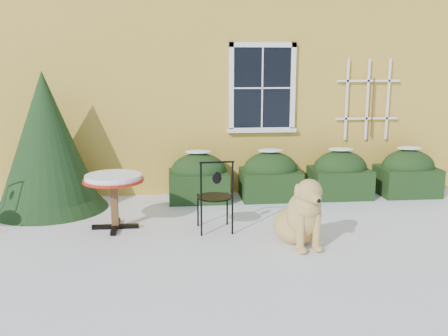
{
  "coord_description": "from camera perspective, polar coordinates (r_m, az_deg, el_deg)",
  "views": [
    {
      "loc": [
        -0.73,
        -6.14,
        2.37
      ],
      "look_at": [
        0.0,
        1.0,
        0.9
      ],
      "focal_mm": 40.0,
      "sensor_mm": 36.0,
      "label": 1
    }
  ],
  "objects": [
    {
      "name": "house",
      "position": [
        13.19,
        -2.74,
        15.25
      ],
      "size": [
        12.4,
        8.4,
        6.4
      ],
      "color": "gold",
      "rests_on": "ground"
    },
    {
      "name": "patio_chair_near",
      "position": [
        7.21,
        -1.02,
        -3.16
      ],
      "size": [
        0.52,
        0.51,
        1.07
      ],
      "rotation": [
        0.0,
        0.0,
        3.2
      ],
      "color": "black",
      "rests_on": "ground"
    },
    {
      "name": "hedge_row",
      "position": [
        9.22,
        9.26,
        -0.89
      ],
      "size": [
        4.95,
        0.8,
        0.91
      ],
      "color": "black",
      "rests_on": "ground"
    },
    {
      "name": "bistro_table",
      "position": [
        7.46,
        -12.51,
        -1.78
      ],
      "size": [
        0.88,
        0.88,
        0.82
      ],
      "rotation": [
        0.0,
        0.0,
        -0.21
      ],
      "color": "black",
      "rests_on": "ground"
    },
    {
      "name": "evergreen_shrub",
      "position": [
        8.75,
        -19.54,
        1.42
      ],
      "size": [
        1.9,
        1.9,
        2.3
      ],
      "rotation": [
        0.0,
        0.0,
        -0.41
      ],
      "color": "black",
      "rests_on": "ground"
    },
    {
      "name": "dog",
      "position": [
        6.76,
        8.82,
        -5.55
      ],
      "size": [
        0.74,
        1.11,
        0.98
      ],
      "rotation": [
        0.0,
        0.0,
        0.19
      ],
      "color": "tan",
      "rests_on": "ground"
    },
    {
      "name": "ground",
      "position": [
        6.62,
        0.89,
        -9.4
      ],
      "size": [
        80.0,
        80.0,
        0.0
      ],
      "primitive_type": "plane",
      "color": "white",
      "rests_on": "ground"
    }
  ]
}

